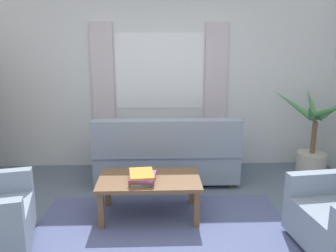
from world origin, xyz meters
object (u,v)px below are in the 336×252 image
Objects in this scene: coffee_table at (149,183)px; potted_plant at (313,144)px; couch at (166,155)px; book_stack_on_table at (142,177)px.

potted_plant is at bearing 25.85° from coffee_table.
couch is at bearing -176.47° from potted_plant.
potted_plant is at bearing 26.81° from book_stack_on_table.
book_stack_on_table is (-0.07, -0.08, 0.11)m from coffee_table.
coffee_table is at bearing 77.51° from couch.
potted_plant is (2.08, 0.13, 0.10)m from couch.
couch is 1.11m from book_stack_on_table.
potted_plant reaches higher than book_stack_on_table.
book_stack_on_table reaches higher than coffee_table.
potted_plant is (2.30, 1.11, 0.08)m from coffee_table.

